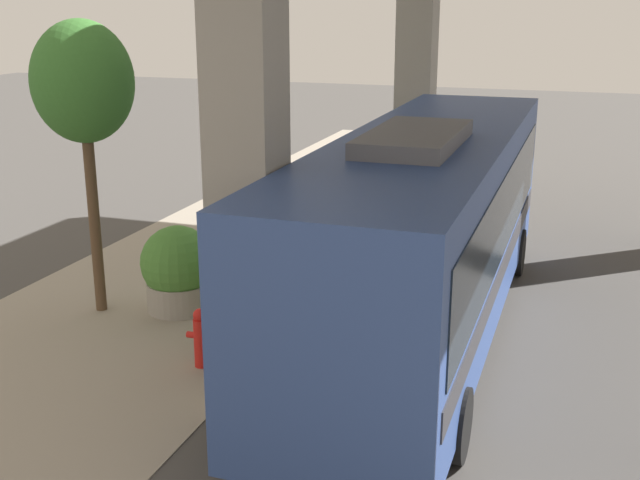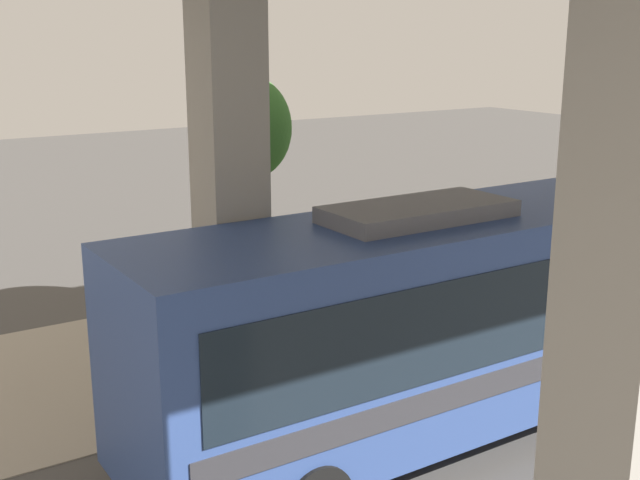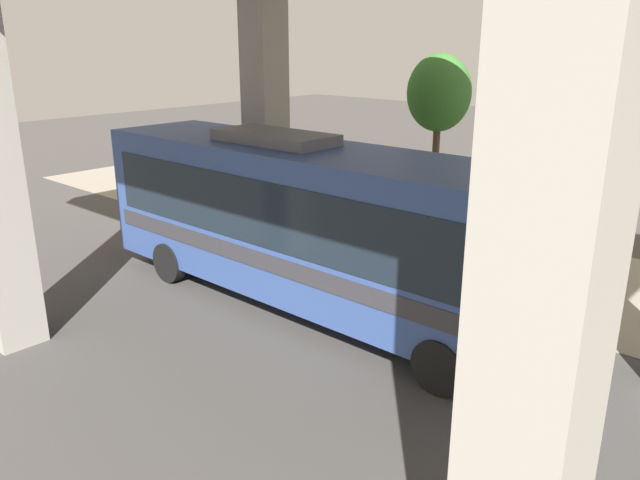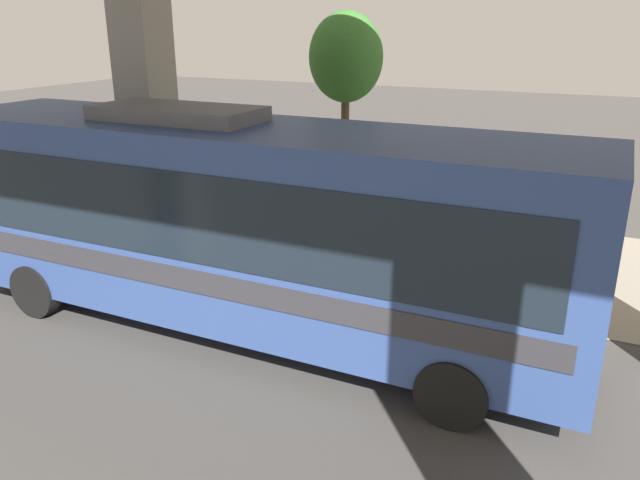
% 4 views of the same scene
% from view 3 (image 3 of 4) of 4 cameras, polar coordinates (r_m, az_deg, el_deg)
% --- Properties ---
extents(ground_plane, '(80.00, 80.00, 0.00)m').
position_cam_3_polar(ground_plane, '(14.89, 10.88, -5.31)').
color(ground_plane, '#474442').
rests_on(ground_plane, ground).
extents(sidewalk_strip, '(6.00, 40.00, 0.02)m').
position_cam_3_polar(sidewalk_strip, '(17.37, 16.04, -2.24)').
color(sidewalk_strip, gray).
rests_on(sidewalk_strip, ground).
extents(bus, '(2.73, 11.48, 3.85)m').
position_cam_3_polar(bus, '(13.51, -0.65, 1.98)').
color(bus, '#334C8C').
rests_on(bus, ground).
extents(fire_hydrant, '(0.48, 0.23, 1.01)m').
position_cam_3_polar(fire_hydrant, '(17.68, 0.61, 0.56)').
color(fire_hydrant, red).
rests_on(fire_hydrant, ground).
extents(planter_front, '(1.40, 1.40, 1.67)m').
position_cam_3_polar(planter_front, '(17.57, 9.13, 1.20)').
color(planter_front, '#9E998E').
rests_on(planter_front, ground).
extents(planter_middle, '(1.57, 1.57, 1.96)m').
position_cam_3_polar(planter_middle, '(15.85, 17.14, -0.55)').
color(planter_middle, '#9E998E').
rests_on(planter_middle, ground).
extents(planter_back, '(1.25, 1.25, 1.59)m').
position_cam_3_polar(planter_back, '(16.29, 5.13, -0.12)').
color(planter_back, '#9E998E').
rests_on(planter_back, ground).
extents(street_tree_near, '(1.81, 1.81, 5.43)m').
position_cam_3_polar(street_tree_near, '(18.39, 10.82, 12.92)').
color(street_tree_near, brown).
rests_on(street_tree_near, ground).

